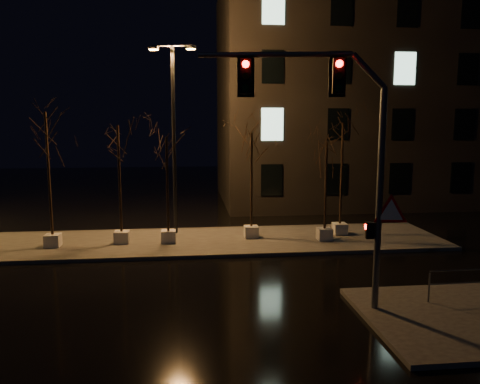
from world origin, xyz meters
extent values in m
plane|color=black|center=(0.00, 0.00, 0.00)|extent=(90.00, 90.00, 0.00)
cube|color=#3F3E38|center=(0.00, 6.00, 0.07)|extent=(22.00, 5.00, 0.15)
cube|color=black|center=(14.00, 18.00, 7.50)|extent=(25.00, 12.00, 15.00)
cube|color=beige|center=(-6.99, 5.57, 0.43)|extent=(0.65, 0.65, 0.55)
cylinder|color=black|center=(-6.99, 5.57, 3.38)|extent=(0.11, 0.11, 5.36)
cube|color=beige|center=(-4.03, 5.87, 0.43)|extent=(0.65, 0.65, 0.55)
cylinder|color=black|center=(-4.03, 5.87, 3.09)|extent=(0.11, 0.11, 4.78)
cube|color=beige|center=(-1.91, 5.75, 0.43)|extent=(0.65, 0.65, 0.55)
cylinder|color=black|center=(-1.91, 5.75, 2.84)|extent=(0.11, 0.11, 4.27)
cube|color=beige|center=(2.00, 6.25, 0.43)|extent=(0.65, 0.65, 0.55)
cylinder|color=black|center=(2.00, 6.25, 2.92)|extent=(0.11, 0.11, 4.44)
cube|color=beige|center=(5.35, 5.42, 0.43)|extent=(0.65, 0.65, 0.55)
cylinder|color=black|center=(5.35, 5.42, 2.72)|extent=(0.11, 0.11, 4.04)
cube|color=beige|center=(6.42, 6.41, 0.43)|extent=(0.65, 0.65, 0.55)
cylinder|color=black|center=(6.42, 6.41, 3.15)|extent=(0.11, 0.11, 4.89)
cylinder|color=#56585D|center=(4.50, -2.69, 3.36)|extent=(0.19, 0.19, 6.42)
cylinder|color=#56585D|center=(1.50, -2.25, 7.46)|extent=(4.25, 0.76, 0.15)
cube|color=black|center=(3.23, -2.50, 6.88)|extent=(0.35, 0.28, 0.96)
cube|color=black|center=(0.69, -2.13, 6.88)|extent=(0.35, 0.28, 0.96)
cube|color=black|center=(4.27, -2.65, 2.50)|extent=(0.26, 0.22, 0.48)
cone|color=red|center=(4.81, -2.79, 3.04)|extent=(1.10, 0.19, 1.11)
sphere|color=#FF0C07|center=(4.50, -2.69, 7.20)|extent=(0.19, 0.19, 0.19)
cylinder|color=black|center=(-1.62, 7.65, 4.68)|extent=(0.18, 0.18, 9.05)
cylinder|color=black|center=(-1.62, 7.65, 9.20)|extent=(1.96, 0.52, 0.09)
cube|color=#FF9D32|center=(-2.51, 7.85, 9.07)|extent=(0.50, 0.35, 0.18)
cube|color=#FF9D32|center=(-0.74, 7.46, 9.07)|extent=(0.50, 0.35, 0.18)
cylinder|color=#56585D|center=(6.31, -2.45, 0.61)|extent=(0.05, 0.05, 0.92)
cylinder|color=#56585D|center=(7.44, -2.44, 1.13)|extent=(2.26, 0.05, 0.04)
cylinder|color=#56585D|center=(7.44, -2.44, 0.71)|extent=(2.26, 0.05, 0.04)
camera|label=1|loc=(-0.94, -15.41, 5.60)|focal=35.00mm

